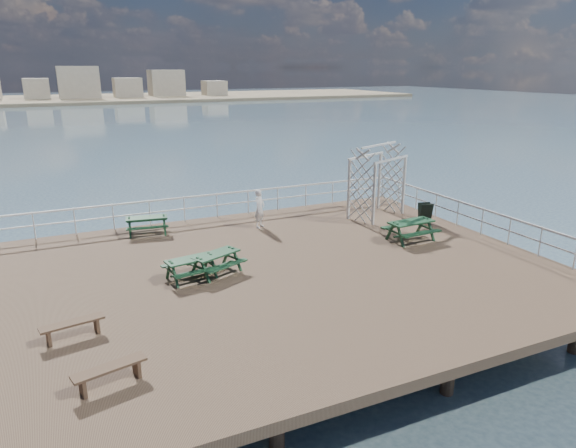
# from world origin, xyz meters

# --- Properties ---
(ground) EXTENTS (18.00, 14.00, 0.30)m
(ground) POSITION_xyz_m (0.00, 0.00, -0.15)
(ground) COLOR brown
(ground) RESTS_ON ground
(sea_backdrop) EXTENTS (300.00, 300.00, 9.20)m
(sea_backdrop) POSITION_xyz_m (12.54, 134.07, -0.51)
(sea_backdrop) COLOR #435B70
(sea_backdrop) RESTS_ON ground
(railing) EXTENTS (17.77, 13.76, 1.10)m
(railing) POSITION_xyz_m (-0.07, 2.57, 0.87)
(railing) COLOR white
(railing) RESTS_ON ground
(picnic_table_a) EXTENTS (1.98, 1.82, 0.78)m
(picnic_table_a) POSITION_xyz_m (-1.99, 0.55, 0.50)
(picnic_table_a) COLOR #153A22
(picnic_table_a) RESTS_ON ground
(picnic_table_b) EXTENTS (1.79, 1.53, 0.79)m
(picnic_table_b) POSITION_xyz_m (-3.27, 5.75, 0.50)
(picnic_table_b) COLOR #153A22
(picnic_table_b) RESTS_ON ground
(picnic_table_c) EXTENTS (1.88, 1.55, 0.88)m
(picnic_table_c) POSITION_xyz_m (5.83, 0.62, 0.56)
(picnic_table_c) COLOR #153A22
(picnic_table_c) RESTS_ON ground
(picnic_table_d) EXTENTS (1.76, 1.51, 0.77)m
(picnic_table_d) POSITION_xyz_m (-2.83, 0.47, 0.49)
(picnic_table_d) COLOR #153A22
(picnic_table_d) RESTS_ON ground
(flat_bench_near) EXTENTS (1.55, 0.62, 0.43)m
(flat_bench_near) POSITION_xyz_m (-6.45, -1.98, 0.33)
(flat_bench_near) COLOR brown
(flat_bench_near) RESTS_ON ground
(flat_bench_far) EXTENTS (1.58, 0.72, 0.44)m
(flat_bench_far) POSITION_xyz_m (-5.85, -4.44, 0.33)
(flat_bench_far) COLOR brown
(flat_bench_far) RESTS_ON ground
(trellis_arbor) EXTENTS (2.94, 2.27, 3.24)m
(trellis_arbor) POSITION_xyz_m (6.54, 4.03, 1.44)
(trellis_arbor) COLOR white
(trellis_arbor) RESTS_ON ground
(sandwich_board) EXTENTS (0.63, 0.53, 0.90)m
(sandwich_board) POSITION_xyz_m (7.80, 2.19, 0.44)
(sandwich_board) COLOR black
(sandwich_board) RESTS_ON ground
(person) EXTENTS (0.70, 0.68, 1.62)m
(person) POSITION_xyz_m (1.16, 4.64, 0.81)
(person) COLOR white
(person) RESTS_ON ground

